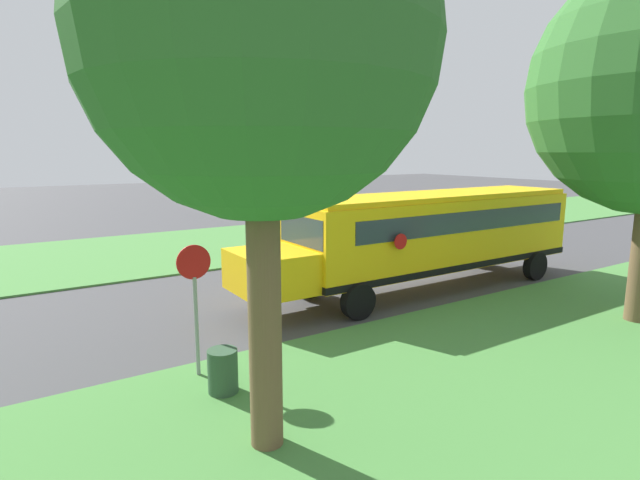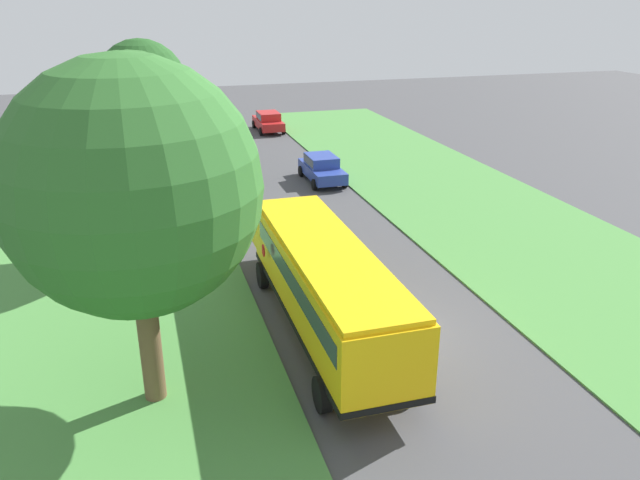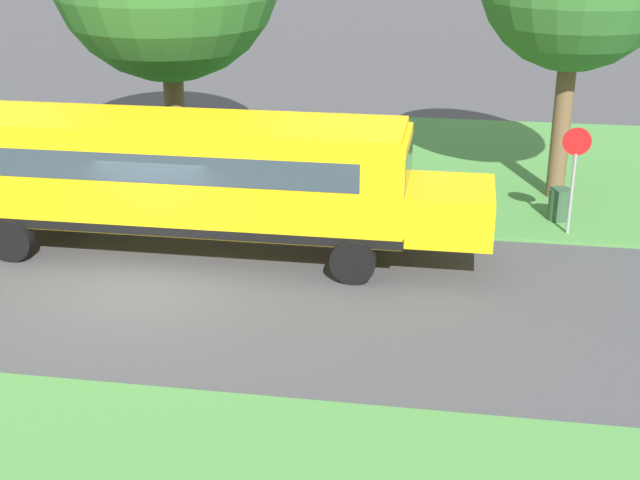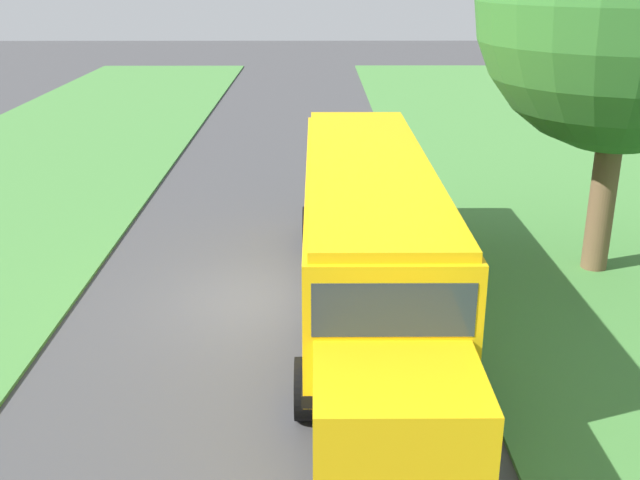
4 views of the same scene
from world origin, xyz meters
name	(u,v)px [view 4 (image 4 of 4)]	position (x,y,z in m)	size (l,w,h in m)	color
ground_plane	(262,300)	(0.00, 0.00, 0.00)	(120.00, 120.00, 0.00)	#424244
school_bus	(369,223)	(-2.22, 0.53, 1.92)	(2.84, 12.42, 3.16)	yellow
oak_tree_beside_bus	(623,1)	(-7.64, -1.76, 6.07)	(6.37, 6.37, 9.26)	brown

